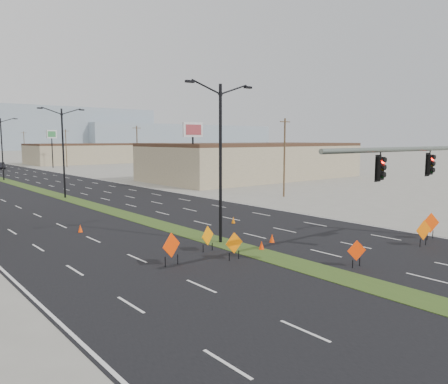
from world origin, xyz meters
TOP-DOWN VIEW (x-y plane):
  - ground at (0.00, 0.00)m, footprint 600.00×600.00m
  - building_se_near at (34.00, 45.00)m, footprint 36.00×18.00m
  - building_se_far at (38.00, 110.00)m, footprint 44.00×16.00m
  - mesa_east at (180.00, 290.00)m, footprint 160.00×50.00m
  - signal_mast at (8.56, 2.00)m, footprint 16.30×0.60m
  - streetlight_0 at (0.00, 12.00)m, footprint 5.15×0.24m
  - streetlight_1 at (0.00, 40.00)m, footprint 5.15×0.24m
  - streetlight_2 at (0.00, 68.00)m, footprint 5.15×0.24m
  - utility_pole_0 at (20.00, 25.00)m, footprint 1.60×0.20m
  - utility_pole_1 at (20.00, 60.00)m, footprint 1.60×0.20m
  - utility_pole_2 at (20.00, 95.00)m, footprint 1.60×0.20m
  - utility_pole_3 at (20.00, 130.00)m, footprint 1.60×0.20m
  - car_mid at (6.22, 98.05)m, footprint 2.20×4.74m
  - construction_sign_0 at (-5.24, 9.62)m, footprint 1.28×0.41m
  - construction_sign_1 at (-2.00, 10.74)m, footprint 1.11×0.40m
  - construction_sign_2 at (-2.00, 8.35)m, footprint 1.17×0.08m
  - construction_sign_3 at (2.00, 3.30)m, footprint 1.00×0.48m
  - construction_sign_4 at (11.29, 3.87)m, footprint 1.25×0.57m
  - construction_sign_5 at (9.09, 3.26)m, footprint 1.21×0.38m
  - cone_0 at (0.72, 8.99)m, footprint 0.43×0.43m
  - cone_1 at (2.57, 9.91)m, footprint 0.37×0.37m
  - cone_2 at (4.87, 16.40)m, footprint 0.42×0.42m
  - cone_3 at (-5.76, 20.80)m, footprint 0.35×0.35m
  - pole_sign_east_near at (16.60, 38.29)m, footprint 2.91×0.68m
  - pole_sign_east_far at (16.75, 95.07)m, footprint 2.76×1.50m

SIDE VIEW (x-z plane):
  - ground at x=0.00m, z-range 0.00..0.00m
  - cone_2 at x=4.87m, z-range 0.00..0.54m
  - cone_0 at x=0.72m, z-range 0.00..0.56m
  - cone_1 at x=2.57m, z-range 0.00..0.56m
  - cone_3 at x=-5.76m, z-range 0.00..0.56m
  - car_mid at x=6.22m, z-range 0.00..1.50m
  - construction_sign_3 at x=2.00m, z-range 0.12..1.55m
  - construction_sign_1 at x=-2.00m, z-range 0.13..1.67m
  - construction_sign_2 at x=-2.00m, z-range 0.13..1.69m
  - construction_sign_5 at x=9.09m, z-range 0.15..1.80m
  - construction_sign_0 at x=-5.24m, z-range 0.16..1.93m
  - construction_sign_4 at x=11.29m, z-range 0.16..1.95m
  - building_se_far at x=38.00m, z-range 0.00..5.00m
  - building_se_near at x=34.00m, z-range 0.00..5.50m
  - utility_pole_0 at x=20.00m, z-range 0.17..9.17m
  - utility_pole_1 at x=20.00m, z-range 0.17..9.17m
  - utility_pole_2 at x=20.00m, z-range 0.17..9.17m
  - utility_pole_3 at x=20.00m, z-range 0.17..9.17m
  - signal_mast at x=8.56m, z-range 0.79..8.79m
  - streetlight_0 at x=0.00m, z-range 0.41..10.43m
  - streetlight_1 at x=0.00m, z-range 0.41..10.43m
  - streetlight_2 at x=0.00m, z-range 0.41..10.43m
  - pole_sign_east_far at x=16.75m, z-range 2.74..11.54m
  - pole_sign_east_near at x=16.60m, z-range 2.76..11.61m
  - mesa_east at x=180.00m, z-range 0.00..18.00m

